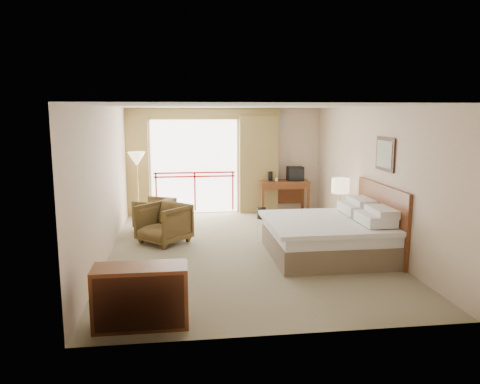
{
  "coord_description": "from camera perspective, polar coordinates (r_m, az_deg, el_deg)",
  "views": [
    {
      "loc": [
        -1.19,
        -8.55,
        2.6
      ],
      "look_at": [
        -0.02,
        0.4,
        1.05
      ],
      "focal_mm": 35.0,
      "sensor_mm": 36.0,
      "label": 1
    }
  ],
  "objects": [
    {
      "name": "wall_right",
      "position": [
        9.39,
        15.76,
        1.74
      ],
      "size": [
        0.0,
        7.0,
        7.0
      ],
      "primitive_type": "plane",
      "rotation": [
        1.57,
        0.0,
        -1.57
      ],
      "color": "beige",
      "rests_on": "ground"
    },
    {
      "name": "tv",
      "position": [
        12.17,
        6.73,
        2.24
      ],
      "size": [
        0.41,
        0.32,
        0.37
      ],
      "rotation": [
        0.0,
        0.0,
        -0.37
      ],
      "color": "black",
      "rests_on": "desk"
    },
    {
      "name": "wall_left",
      "position": [
        8.74,
        -15.99,
        1.15
      ],
      "size": [
        0.0,
        7.0,
        7.0
      ],
      "primitive_type": "plane",
      "rotation": [
        1.57,
        0.0,
        1.57
      ],
      "color": "beige",
      "rests_on": "ground"
    },
    {
      "name": "book",
      "position": [
        10.44,
        -10.98,
        -2.08
      ],
      "size": [
        0.15,
        0.2,
        0.02
      ],
      "primitive_type": "imported",
      "rotation": [
        0.0,
        0.0,
        0.01
      ],
      "color": "white",
      "rests_on": "side_table"
    },
    {
      "name": "framed_art",
      "position": [
        8.78,
        17.27,
        4.42
      ],
      "size": [
        0.04,
        0.72,
        0.6
      ],
      "color": "black",
      "rests_on": "wall_right"
    },
    {
      "name": "wastebasket",
      "position": [
        11.52,
        2.64,
        -2.59
      ],
      "size": [
        0.28,
        0.28,
        0.27
      ],
      "primitive_type": "cylinder",
      "rotation": [
        0.0,
        0.0,
        0.32
      ],
      "color": "black",
      "rests_on": "floor"
    },
    {
      "name": "floor",
      "position": [
        9.01,
        0.46,
        -7.01
      ],
      "size": [
        7.0,
        7.0,
        0.0
      ],
      "primitive_type": "plane",
      "color": "#7E7657",
      "rests_on": "ground"
    },
    {
      "name": "valance",
      "position": [
        11.93,
        -5.66,
        9.47
      ],
      "size": [
        4.4,
        0.22,
        0.28
      ],
      "primitive_type": "cube",
      "color": "olive",
      "rests_on": "wall_back"
    },
    {
      "name": "balcony_railing",
      "position": [
        12.15,
        -5.54,
        1.25
      ],
      "size": [
        2.09,
        0.03,
        1.02
      ],
      "color": "#B6150F",
      "rests_on": "wall_back"
    },
    {
      "name": "hvac_vent",
      "position": [
        12.28,
        4.3,
        8.56
      ],
      "size": [
        0.5,
        0.04,
        0.5
      ],
      "primitive_type": "cube",
      "color": "silver",
      "rests_on": "wall_back"
    },
    {
      "name": "coffee_maker",
      "position": [
        12.05,
        3.72,
        1.92
      ],
      "size": [
        0.12,
        0.12,
        0.25
      ],
      "primitive_type": "cylinder",
      "rotation": [
        0.0,
        0.0,
        -0.01
      ],
      "color": "black",
      "rests_on": "desk"
    },
    {
      "name": "balcony_door",
      "position": [
        12.11,
        -5.57,
        3.08
      ],
      "size": [
        2.4,
        0.0,
        2.4
      ],
      "primitive_type": "plane",
      "rotation": [
        1.57,
        0.0,
        0.0
      ],
      "color": "white",
      "rests_on": "wall_back"
    },
    {
      "name": "headboard",
      "position": [
        8.96,
        16.82,
        -3.23
      ],
      "size": [
        0.06,
        2.1,
        1.3
      ],
      "primitive_type": "cube",
      "color": "#5D2810",
      "rests_on": "wall_right"
    },
    {
      "name": "dresser",
      "position": [
        5.96,
        -11.99,
        -12.33
      ],
      "size": [
        1.14,
        0.49,
        0.76
      ],
      "rotation": [
        0.0,
        0.0,
        -0.02
      ],
      "color": "#5D2810",
      "rests_on": "floor"
    },
    {
      "name": "table_lamp",
      "position": [
        9.99,
        12.15,
        0.68
      ],
      "size": [
        0.37,
        0.37,
        0.65
      ],
      "rotation": [
        0.0,
        0.0,
        -0.11
      ],
      "color": "tan",
      "rests_on": "nightstand"
    },
    {
      "name": "desk",
      "position": [
        12.22,
        5.26,
        0.55
      ],
      "size": [
        1.29,
        0.62,
        0.84
      ],
      "rotation": [
        0.0,
        0.0,
        -0.01
      ],
      "color": "#5D2810",
      "rests_on": "floor"
    },
    {
      "name": "nightstand",
      "position": [
        10.1,
        12.08,
        -3.76
      ],
      "size": [
        0.42,
        0.49,
        0.55
      ],
      "primitive_type": "cube",
      "rotation": [
        0.0,
        0.0,
        -0.07
      ],
      "color": "#5D2810",
      "rests_on": "floor"
    },
    {
      "name": "curtain_right",
      "position": [
        12.15,
        2.26,
        3.37
      ],
      "size": [
        1.0,
        0.26,
        2.5
      ],
      "primitive_type": "cube",
      "color": "olive",
      "rests_on": "wall_back"
    },
    {
      "name": "floor_lamp",
      "position": [
        11.51,
        -12.48,
        3.64
      ],
      "size": [
        0.42,
        0.42,
        1.65
      ],
      "rotation": [
        0.0,
        0.0,
        0.37
      ],
      "color": "tan",
      "rests_on": "floor"
    },
    {
      "name": "armchair_near",
      "position": [
        9.58,
        -9.22,
        -6.12
      ],
      "size": [
        1.22,
        1.22,
        0.79
      ],
      "primitive_type": "imported",
      "rotation": [
        0.0,
        0.0,
        -0.78
      ],
      "color": "#493619",
      "rests_on": "floor"
    },
    {
      "name": "side_table",
      "position": [
        10.47,
        -10.95,
        -2.92
      ],
      "size": [
        0.45,
        0.45,
        0.49
      ],
      "rotation": [
        0.0,
        0.0,
        0.11
      ],
      "color": "black",
      "rests_on": "floor"
    },
    {
      "name": "bed",
      "position": [
        8.68,
        10.9,
        -5.26
      ],
      "size": [
        2.13,
        2.06,
        0.97
      ],
      "color": "brown",
      "rests_on": "floor"
    },
    {
      "name": "cup",
      "position": [
        12.04,
        4.46,
        1.53
      ],
      "size": [
        0.08,
        0.08,
        0.1
      ],
      "primitive_type": "cylinder",
      "rotation": [
        0.0,
        0.0,
        -0.19
      ],
      "color": "white",
      "rests_on": "desk"
    },
    {
      "name": "phone",
      "position": [
        9.88,
        12.16,
        -2.21
      ],
      "size": [
        0.17,
        0.13,
        0.07
      ],
      "primitive_type": "cube",
      "rotation": [
        0.0,
        0.0,
        0.05
      ],
      "color": "black",
      "rests_on": "nightstand"
    },
    {
      "name": "curtain_left",
      "position": [
        12.04,
        -13.43,
        3.05
      ],
      "size": [
        1.0,
        0.26,
        2.5
      ],
      "primitive_type": "cube",
      "color": "olive",
      "rests_on": "wall_back"
    },
    {
      "name": "ceiling",
      "position": [
        8.63,
        0.49,
        10.42
      ],
      "size": [
        7.0,
        7.0,
        0.0
      ],
      "primitive_type": "plane",
      "rotation": [
        3.14,
        0.0,
        0.0
      ],
      "color": "white",
      "rests_on": "wall_back"
    },
    {
      "name": "armchair_far",
      "position": [
        10.77,
        -10.32,
        -4.38
      ],
      "size": [
        1.01,
        1.0,
        0.69
      ],
      "primitive_type": "imported",
      "rotation": [
        0.0,
        0.0,
        -2.04
      ],
      "color": "#493619",
      "rests_on": "floor"
    },
    {
      "name": "wall_back",
      "position": [
        12.17,
        -1.81,
        3.86
      ],
      "size": [
        5.0,
        0.0,
        5.0
      ],
      "primitive_type": "plane",
      "rotation": [
        1.57,
        0.0,
        0.0
      ],
      "color": "beige",
      "rests_on": "ground"
    },
    {
      "name": "wall_front",
      "position": [
        5.33,
        5.68,
        -3.84
      ],
      "size": [
        5.0,
        0.0,
        5.0
      ],
      "primitive_type": "plane",
      "rotation": [
        -1.57,
        0.0,
        0.0
      ],
      "color": "beige",
      "rests_on": "ground"
    }
  ]
}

